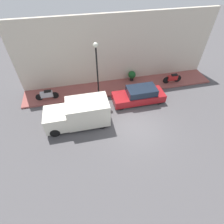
{
  "coord_description": "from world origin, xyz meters",
  "views": [
    {
      "loc": [
        -7.9,
        3.71,
        9.84
      ],
      "look_at": [
        1.37,
        1.64,
        0.6
      ],
      "focal_mm": 28.0,
      "sensor_mm": 36.0,
      "label": 1
    }
  ],
  "objects": [
    {
      "name": "delivery_van",
      "position": [
        1.32,
        4.13,
        1.01
      ],
      "size": [
        1.9,
        4.56,
        2.0
      ],
      "color": "silver",
      "rests_on": "ground_plane"
    },
    {
      "name": "sidewalk",
      "position": [
        5.08,
        0.0,
        0.08
      ],
      "size": [
        2.3,
        17.43,
        0.15
      ],
      "color": "#934C47",
      "rests_on": "ground_plane"
    },
    {
      "name": "streetlamp",
      "position": [
        4.14,
        2.2,
        3.39
      ],
      "size": [
        0.37,
        0.37,
        4.71
      ],
      "color": "black",
      "rests_on": "sidewalk"
    },
    {
      "name": "building_facade",
      "position": [
        6.38,
        0.0,
        3.04
      ],
      "size": [
        0.3,
        17.43,
        6.07
      ],
      "color": "beige",
      "rests_on": "ground_plane"
    },
    {
      "name": "parked_car",
      "position": [
        2.79,
        -1.02,
        0.66
      ],
      "size": [
        1.62,
        4.34,
        1.38
      ],
      "color": "maroon",
      "rests_on": "ground_plane"
    },
    {
      "name": "potted_plant",
      "position": [
        5.77,
        -1.3,
        0.73
      ],
      "size": [
        0.71,
        0.71,
        0.98
      ],
      "color": "black",
      "rests_on": "sidewalk"
    },
    {
      "name": "ground_plane",
      "position": [
        0.0,
        0.0,
        0.0
      ],
      "size": [
        60.0,
        60.0,
        0.0
      ],
      "primitive_type": "plane",
      "color": "#514F51"
    },
    {
      "name": "motorcycle_red",
      "position": [
        4.59,
        -4.96,
        0.62
      ],
      "size": [
        0.3,
        1.83,
        0.87
      ],
      "color": "#B21E1E",
      "rests_on": "sidewalk"
    },
    {
      "name": "scooter_silver",
      "position": [
        4.61,
        6.56,
        0.62
      ],
      "size": [
        0.3,
        1.9,
        0.87
      ],
      "color": "#B7B7BF",
      "rests_on": "sidewalk"
    }
  ]
}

